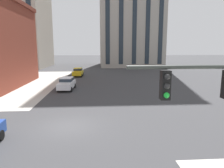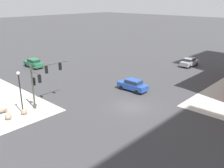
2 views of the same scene
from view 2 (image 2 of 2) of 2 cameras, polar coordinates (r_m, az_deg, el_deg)
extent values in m
plane|color=#38383A|center=(30.41, 4.41, -5.25)|extent=(320.00, 320.00, 0.00)
cylinder|color=#383D38|center=(31.20, -17.34, -4.96)|extent=(0.32, 0.32, 0.50)
cylinder|color=#383D38|center=(30.30, -17.81, -0.61)|extent=(0.20, 0.20, 5.53)
cylinder|color=#383D38|center=(30.94, -14.05, 4.42)|extent=(5.21, 0.12, 0.12)
cylinder|color=#383D38|center=(28.98, -17.29, 2.52)|extent=(0.11, 1.80, 0.11)
cube|color=black|center=(30.77, -14.90, 3.20)|extent=(0.28, 0.28, 0.90)
sphere|color=#282828|center=(30.83, -15.11, 3.76)|extent=(0.18, 0.18, 0.18)
sphere|color=#282828|center=(30.90, -15.06, 3.25)|extent=(0.18, 0.18, 0.18)
sphere|color=green|center=(30.98, -15.02, 2.76)|extent=(0.18, 0.18, 0.18)
cube|color=black|center=(31.83, -11.88, 3.96)|extent=(0.28, 0.28, 0.90)
sphere|color=#282828|center=(31.89, -12.08, 4.49)|extent=(0.18, 0.18, 0.18)
sphere|color=#282828|center=(31.96, -12.04, 4.01)|extent=(0.18, 0.18, 0.18)
sphere|color=green|center=(32.03, -12.01, 3.52)|extent=(0.18, 0.18, 0.18)
cube|color=black|center=(30.20, -17.59, 0.56)|extent=(0.28, 0.28, 0.90)
sphere|color=#282828|center=(30.19, -17.39, 1.14)|extent=(0.18, 0.18, 0.18)
sphere|color=#282828|center=(30.28, -17.33, 0.63)|extent=(0.18, 0.18, 0.18)
sphere|color=green|center=(30.36, -17.28, 0.13)|extent=(0.18, 0.18, 0.18)
cube|color=black|center=(28.47, -16.37, 1.16)|extent=(0.28, 0.28, 0.90)
sphere|color=#282828|center=(28.52, -16.59, 1.76)|extent=(0.18, 0.18, 0.18)
sphere|color=#282828|center=(28.60, -16.53, 1.23)|extent=(0.18, 0.18, 0.18)
sphere|color=green|center=(28.68, -16.48, 0.70)|extent=(0.18, 0.18, 0.18)
sphere|color=gray|center=(29.95, -19.58, -6.02)|extent=(0.71, 0.71, 0.71)
sphere|color=gray|center=(29.37, -22.83, -6.95)|extent=(0.71, 0.71, 0.71)
cube|color=gray|center=(31.27, -23.30, -5.76)|extent=(0.25, 0.41, 0.39)
cylinder|color=black|center=(29.33, -20.27, -2.40)|extent=(0.14, 0.14, 4.71)
sphere|color=white|center=(28.55, -20.84, 2.34)|extent=(0.36, 0.36, 0.36)
cube|color=#99999E|center=(50.50, 17.42, 4.69)|extent=(4.45, 1.90, 0.76)
cube|color=#99999E|center=(50.22, 17.42, 5.41)|extent=(2.16, 1.56, 0.60)
cube|color=#232D38|center=(50.22, 17.42, 5.41)|extent=(2.25, 1.60, 0.40)
cylinder|color=black|center=(52.14, 17.28, 4.70)|extent=(0.65, 0.24, 0.64)
cylinder|color=black|center=(51.43, 18.92, 4.34)|extent=(0.65, 0.24, 0.64)
cylinder|color=black|center=(49.80, 15.79, 4.20)|extent=(0.65, 0.24, 0.64)
cylinder|color=black|center=(49.05, 17.48, 3.81)|extent=(0.65, 0.24, 0.64)
cube|color=#1E6B3D|center=(49.71, -17.64, 4.44)|extent=(1.76, 4.40, 0.76)
cube|color=#1E6B3D|center=(49.42, -17.63, 5.18)|extent=(1.50, 2.11, 0.60)
cube|color=#232D38|center=(49.42, -17.63, 5.18)|extent=(1.53, 2.20, 0.40)
cylinder|color=black|center=(50.58, -19.19, 4.08)|extent=(0.22, 0.64, 0.64)
cylinder|color=black|center=(51.35, -17.56, 4.46)|extent=(0.22, 0.64, 0.64)
cylinder|color=black|center=(48.25, -17.63, 3.55)|extent=(0.22, 0.64, 0.64)
cylinder|color=black|center=(49.05, -15.95, 3.96)|extent=(0.22, 0.64, 0.64)
cube|color=#23479E|center=(35.44, 4.76, -0.44)|extent=(1.87, 4.44, 0.76)
cube|color=#23479E|center=(35.13, 4.99, 0.55)|extent=(1.55, 2.15, 0.60)
cube|color=#232D38|center=(35.13, 4.99, 0.55)|extent=(1.58, 2.24, 0.40)
cylinder|color=black|center=(35.73, 2.19, -0.86)|extent=(0.24, 0.65, 0.64)
cylinder|color=black|center=(36.97, 3.84, -0.20)|extent=(0.24, 0.65, 0.64)
cylinder|color=black|center=(34.18, 5.73, -1.89)|extent=(0.24, 0.65, 0.64)
cylinder|color=black|center=(35.47, 7.32, -1.16)|extent=(0.24, 0.65, 0.64)
camera|label=1|loc=(37.64, -14.89, 7.77)|focal=33.02mm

